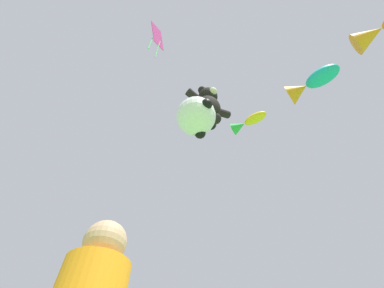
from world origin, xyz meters
name	(u,v)px	position (x,y,z in m)	size (l,w,h in m)	color
teddy_bear_kite	(209,104)	(-0.07, 2.61, 7.89)	(1.61, 0.71, 1.64)	black
soccer_ball_kite	(196,117)	(-0.58, 2.56, 6.68)	(1.14, 1.13, 1.05)	white
fish_kite_goldfin	(247,122)	(2.20, 3.12, 9.38)	(0.99, 1.47, 0.50)	yellow
fish_kite_teal	(310,84)	(2.94, 0.66, 9.30)	(1.25, 1.91, 0.77)	#19ADB2
diamond_kite	(157,38)	(-2.15, 2.92, 11.71)	(0.99, 0.78, 2.88)	#E53F9E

